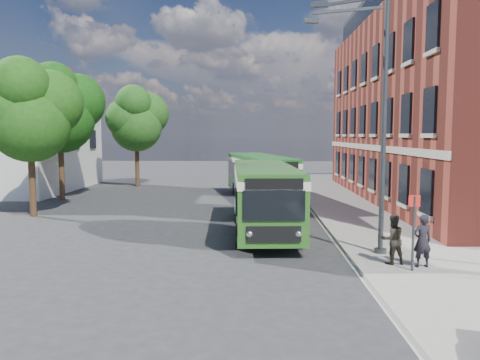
{
  "coord_description": "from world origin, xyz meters",
  "views": [
    {
      "loc": [
        0.63,
        -18.63,
        4.37
      ],
      "look_at": [
        -0.03,
        3.93,
        2.2
      ],
      "focal_mm": 35.0,
      "sensor_mm": 36.0,
      "label": 1
    }
  ],
  "objects": [
    {
      "name": "ground",
      "position": [
        0.0,
        0.0,
        0.0
      ],
      "size": [
        120.0,
        120.0,
        0.0
      ],
      "primitive_type": "plane",
      "color": "#29292C",
      "rests_on": "ground"
    },
    {
      "name": "pavement",
      "position": [
        7.0,
        8.0,
        0.07
      ],
      "size": [
        6.0,
        48.0,
        0.15
      ],
      "primitive_type": "cube",
      "color": "gray",
      "rests_on": "ground"
    },
    {
      "name": "kerb_line",
      "position": [
        3.95,
        8.0,
        0.01
      ],
      "size": [
        0.12,
        48.0,
        0.01
      ],
      "primitive_type": "cube",
      "color": "beige",
      "rests_on": "ground"
    },
    {
      "name": "brick_office",
      "position": [
        14.0,
        12.0,
        6.97
      ],
      "size": [
        12.1,
        26.0,
        14.2
      ],
      "color": "maroon",
      "rests_on": "ground"
    },
    {
      "name": "white_building",
      "position": [
        -18.0,
        18.0,
        3.66
      ],
      "size": [
        9.4,
        13.4,
        7.3
      ],
      "color": "silver",
      "rests_on": "ground"
    },
    {
      "name": "flagpole",
      "position": [
        -12.45,
        13.0,
        4.94
      ],
      "size": [
        0.95,
        0.1,
        9.0
      ],
      "color": "#383B3D",
      "rests_on": "ground"
    },
    {
      "name": "street_lamp",
      "position": [
        4.84,
        -2.0,
        4.79
      ],
      "size": [
        2.96,
        2.38,
        9.0
      ],
      "color": "#383B3D",
      "rests_on": "ground"
    },
    {
      "name": "bus_stop_sign",
      "position": [
        5.6,
        -4.2,
        1.51
      ],
      "size": [
        0.35,
        0.08,
        2.52
      ],
      "color": "#383B3D",
      "rests_on": "ground"
    },
    {
      "name": "bus_front",
      "position": [
        1.1,
        2.28,
        1.83
      ],
      "size": [
        3.05,
        10.13,
        3.02
      ],
      "color": "#2B601F",
      "rests_on": "ground"
    },
    {
      "name": "bus_rear",
      "position": [
        1.02,
        12.47,
        1.83
      ],
      "size": [
        4.77,
        10.93,
        3.02
      ],
      "color": "#165E18",
      "rests_on": "ground"
    },
    {
      "name": "pedestrian_a",
      "position": [
        6.04,
        -3.78,
        1.01
      ],
      "size": [
        0.69,
        0.52,
        1.71
      ],
      "primitive_type": "imported",
      "rotation": [
        0.0,
        0.0,
        3.33
      ],
      "color": "black",
      "rests_on": "pavement"
    },
    {
      "name": "pedestrian_b",
      "position": [
        5.19,
        -3.45,
        0.97
      ],
      "size": [
        0.89,
        0.75,
        1.64
      ],
      "primitive_type": "imported",
      "rotation": [
        0.0,
        0.0,
        3.31
      ],
      "color": "black",
      "rests_on": "pavement"
    },
    {
      "name": "tree_left",
      "position": [
        -11.18,
        5.92,
        5.68
      ],
      "size": [
        4.96,
        4.72,
        8.38
      ],
      "color": "#3B2615",
      "rests_on": "ground"
    },
    {
      "name": "tree_mid",
      "position": [
        -12.26,
        12.4,
        6.16
      ],
      "size": [
        5.38,
        5.11,
        9.08
      ],
      "color": "#3B2615",
      "rests_on": "ground"
    },
    {
      "name": "tree_right",
      "position": [
        -9.25,
        20.87,
        5.78
      ],
      "size": [
        5.04,
        4.8,
        8.52
      ],
      "color": "#3B2615",
      "rests_on": "ground"
    }
  ]
}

